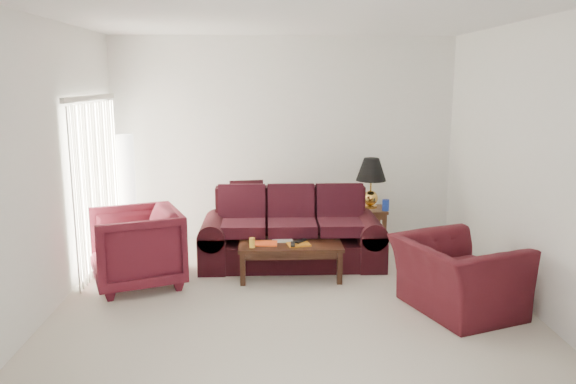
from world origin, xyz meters
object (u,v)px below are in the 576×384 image
at_px(floor_lamp, 127,192).
at_px(armchair_left, 136,248).
at_px(end_table, 366,227).
at_px(armchair_right, 457,276).
at_px(coffee_table, 290,260).
at_px(sofa, 292,228).

distance_m(floor_lamp, armchair_left, 1.56).
bearing_deg(armchair_left, floor_lamp, 174.99).
relative_size(end_table, floor_lamp, 0.34).
bearing_deg(armchair_right, floor_lamp, 38.87).
relative_size(floor_lamp, coffee_table, 1.33).
relative_size(end_table, armchair_left, 0.57).
distance_m(sofa, coffee_table, 0.57).
bearing_deg(end_table, armchair_left, -154.20).
bearing_deg(coffee_table, sofa, 102.91).
bearing_deg(sofa, armchair_right, -43.83).
bearing_deg(end_table, sofa, -146.47).
bearing_deg(floor_lamp, armchair_left, -73.70).
xyz_separation_m(sofa, coffee_table, (-0.04, -0.50, -0.26)).
distance_m(armchair_left, coffee_table, 1.84).
height_order(sofa, end_table, sofa).
height_order(end_table, armchair_right, armchair_right).
bearing_deg(armchair_left, sofa, 89.26).
height_order(sofa, floor_lamp, floor_lamp).
distance_m(armchair_right, coffee_table, 2.01).
distance_m(end_table, armchair_left, 3.30).
distance_m(floor_lamp, coffee_table, 2.64).
relative_size(sofa, armchair_left, 2.34).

